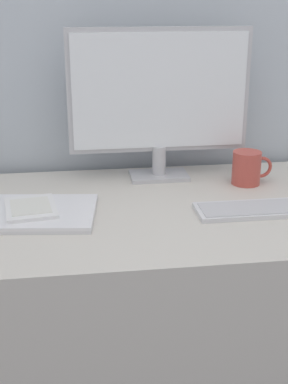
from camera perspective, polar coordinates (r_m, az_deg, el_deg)
wall_back at (r=1.71m, az=0.65°, el=17.76°), size 3.60×0.05×2.40m
desk at (r=1.60m, az=2.67°, el=-13.97°), size 1.55×0.68×0.75m
monitor at (r=1.59m, az=1.67°, el=10.03°), size 0.54×0.11×0.44m
keyboard at (r=1.42m, az=11.94°, el=-1.80°), size 0.32×0.12×0.01m
laptop at (r=1.39m, az=-12.18°, el=-2.21°), size 0.36×0.27×0.02m
ereader at (r=1.38m, az=-12.00°, el=-1.65°), size 0.15×0.18×0.01m
coffee_mug at (r=1.61m, az=10.96°, el=2.55°), size 0.12×0.08×0.10m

